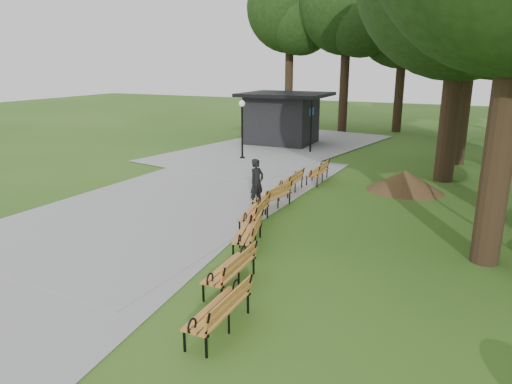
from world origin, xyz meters
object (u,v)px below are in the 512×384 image
at_px(dirt_mound, 405,181).
at_px(bench_5, 290,182).
at_px(bench_3, 254,212).
at_px(bench_4, 273,196).
at_px(lamp_post, 242,117).
at_px(bench_6, 317,172).
at_px(bench_2, 247,233).
at_px(kiosk, 282,118).
at_px(bench_1, 230,269).
at_px(bench_0, 218,310).
at_px(person, 257,183).

xyz_separation_m(dirt_mound, bench_5, (-3.98, -2.20, 0.03)).
xyz_separation_m(bench_3, bench_4, (-0.21, 1.89, 0.00)).
bearing_deg(lamp_post, bench_6, -30.82).
height_order(bench_2, bench_6, same).
bearing_deg(kiosk, bench_5, -66.56).
bearing_deg(kiosk, bench_4, -69.45).
relative_size(bench_3, bench_6, 1.00).
relative_size(bench_1, bench_6, 1.00).
height_order(kiosk, dirt_mound, kiosk).
distance_m(bench_0, bench_4, 7.78).
height_order(bench_0, bench_4, same).
xyz_separation_m(person, bench_4, (0.64, -0.08, -0.40)).
height_order(bench_0, bench_2, same).
distance_m(person, bench_6, 4.26).
distance_m(lamp_post, bench_0, 16.48).
bearing_deg(bench_6, dirt_mound, 88.60).
bearing_deg(bench_6, bench_1, 4.08).
bearing_deg(bench_1, bench_5, -170.02).
distance_m(lamp_post, bench_2, 12.41).
height_order(bench_4, bench_6, same).
distance_m(bench_2, bench_5, 5.81).
distance_m(bench_3, bench_6, 6.12).
xyz_separation_m(bench_0, bench_6, (-1.96, 11.71, 0.00)).
bearing_deg(person, bench_0, -142.39).
xyz_separation_m(lamp_post, bench_4, (4.92, -7.29, -1.75)).
xyz_separation_m(lamp_post, bench_5, (4.71, -5.15, -1.75)).
bearing_deg(bench_6, kiosk, -151.89).
xyz_separation_m(dirt_mound, bench_2, (-2.95, -7.92, 0.03)).
bearing_deg(bench_2, kiosk, -176.42).
bearing_deg(person, bench_1, -142.79).
relative_size(bench_0, bench_1, 1.00).
height_order(lamp_post, bench_1, lamp_post).
xyz_separation_m(kiosk, bench_1, (6.43, -18.47, -1.13)).
distance_m(kiosk, bench_4, 13.64).
relative_size(dirt_mound, bench_4, 1.32).
distance_m(bench_5, bench_6, 2.13).
height_order(lamp_post, bench_0, lamp_post).
height_order(person, bench_3, person).
bearing_deg(bench_3, dirt_mound, 139.76).
bearing_deg(person, dirt_mound, -28.73).
relative_size(kiosk, bench_6, 2.64).
distance_m(lamp_post, bench_3, 10.66).
bearing_deg(bench_3, bench_2, 9.44).
relative_size(bench_3, bench_4, 1.00).
bearing_deg(dirt_mound, bench_3, -119.71).
relative_size(dirt_mound, bench_3, 1.32).
bearing_deg(bench_4, bench_3, 13.73).
bearing_deg(bench_2, person, -174.10).
distance_m(kiosk, bench_1, 19.59).
bearing_deg(kiosk, person, -71.91).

